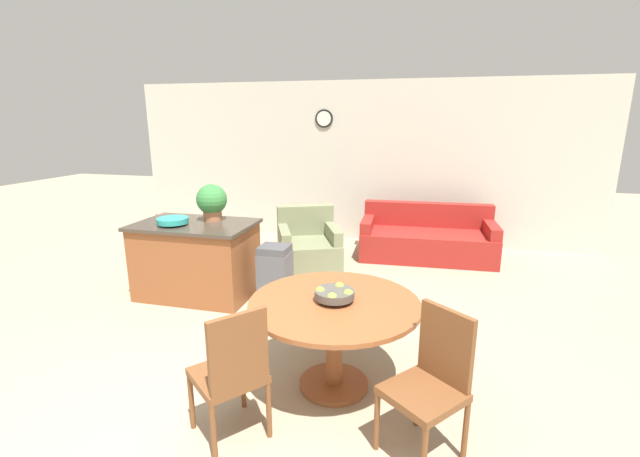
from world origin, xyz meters
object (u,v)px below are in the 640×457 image
at_px(dining_chair_near_right, 432,378).
at_px(teal_bowl, 173,221).
at_px(dining_table, 334,321).
at_px(dining_chair_near_left, 232,370).
at_px(potted_plant, 212,201).
at_px(kitchen_island, 197,259).
at_px(armchair, 308,247).
at_px(couch, 427,240).
at_px(fruit_bowl, 335,294).
at_px(trash_bin, 275,275).

relative_size(dining_chair_near_right, teal_bowl, 2.67).
distance_m(dining_table, dining_chair_near_left, 0.89).
relative_size(dining_table, potted_plant, 3.02).
distance_m(dining_chair_near_left, kitchen_island, 2.59).
distance_m(potted_plant, armchair, 1.66).
relative_size(dining_chair_near_left, teal_bowl, 2.67).
bearing_deg(armchair, potted_plant, -150.20).
distance_m(kitchen_island, teal_bowl, 0.55).
relative_size(dining_table, dining_chair_near_right, 1.38).
bearing_deg(potted_plant, kitchen_island, -128.59).
xyz_separation_m(teal_bowl, couch, (2.84, 2.33, -0.67)).
bearing_deg(teal_bowl, fruit_bowl, -30.00).
distance_m(fruit_bowl, potted_plant, 2.45).
relative_size(dining_chair_near_right, potted_plant, 2.18).
distance_m(dining_chair_near_right, trash_bin, 2.56).
distance_m(trash_bin, armchair, 1.35).
height_order(dining_chair_near_right, trash_bin, dining_chair_near_right).
relative_size(dining_chair_near_left, couch, 0.47).
distance_m(dining_chair_near_left, fruit_bowl, 0.93).
xyz_separation_m(dining_chair_near_left, teal_bowl, (-1.66, 1.98, 0.43)).
distance_m(fruit_bowl, kitchen_island, 2.46).
xyz_separation_m(dining_chair_near_left, couch, (1.17, 4.32, -0.24)).
xyz_separation_m(dining_table, couch, (0.67, 3.59, -0.29)).
xyz_separation_m(teal_bowl, armchair, (1.18, 1.49, -0.66)).
bearing_deg(fruit_bowl, kitchen_island, 144.84).
bearing_deg(kitchen_island, potted_plant, 51.41).
height_order(dining_table, couch, couch).
bearing_deg(fruit_bowl, potted_plant, 139.28).
distance_m(teal_bowl, trash_bin, 1.33).
relative_size(trash_bin, armchair, 0.58).
bearing_deg(couch, potted_plant, -144.10).
xyz_separation_m(dining_chair_near_right, kitchen_island, (-2.72, 1.90, -0.07)).
distance_m(kitchen_island, trash_bin, 1.00).
bearing_deg(dining_table, teal_bowl, 150.02).
bearing_deg(potted_plant, trash_bin, -13.17).
bearing_deg(kitchen_island, armchair, 53.16).
relative_size(dining_chair_near_right, couch, 0.47).
bearing_deg(armchair, kitchen_island, -150.49).
relative_size(dining_table, teal_bowl, 3.69).
distance_m(fruit_bowl, teal_bowl, 2.51).
height_order(fruit_bowl, armchair, fruit_bowl).
bearing_deg(dining_chair_near_right, teal_bowl, 8.51).
relative_size(dining_chair_near_right, armchair, 0.80).
relative_size(dining_table, couch, 0.65).
relative_size(couch, armchair, 1.70).
bearing_deg(potted_plant, dining_chair_near_left, -60.02).
xyz_separation_m(dining_chair_near_right, potted_plant, (-2.57, 2.09, 0.61)).
bearing_deg(couch, fruit_bowl, -103.22).
bearing_deg(dining_chair_near_right, armchair, -22.39).
relative_size(fruit_bowl, trash_bin, 0.44).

